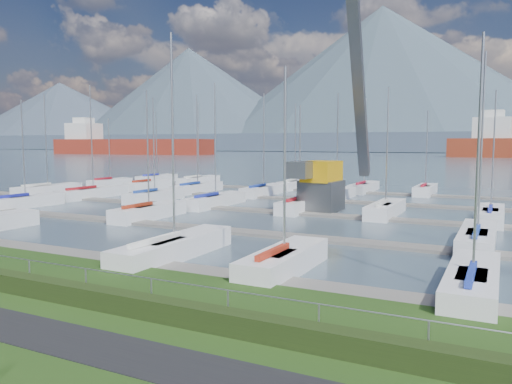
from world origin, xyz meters
The scene contains 10 objects.
path centered at (0.00, -3.00, 0.01)m, with size 160.00×2.00×0.04m, color black.
water centered at (0.00, 260.00, -0.40)m, with size 800.00×540.00×0.20m, color #435462.
hedge centered at (0.00, -0.40, 0.35)m, with size 80.00×0.70×0.70m, color #223212.
fence centered at (0.00, 0.00, 1.20)m, with size 0.04×0.04×80.00m, color #999DA2.
foothill centered at (0.00, 330.00, 6.00)m, with size 900.00×80.00×12.00m, color #455466.
mountains centered at (7.35, 404.62, 46.68)m, with size 1190.00×360.00×115.00m.
docks centered at (0.00, 26.00, -0.22)m, with size 90.00×41.60×0.25m.
crane centered at (-1.20, 29.33, 5.33)m, with size 5.07×13.32×22.35m.
cargo_ship_west centered at (-165.31, 189.94, 3.68)m, with size 87.18×27.35×21.50m.
sailboat_fleet centered at (-2.40, 27.92, 5.34)m, with size 74.19×48.96×12.82m.
Camera 1 is at (12.57, -13.21, 5.80)m, focal length 35.00 mm.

